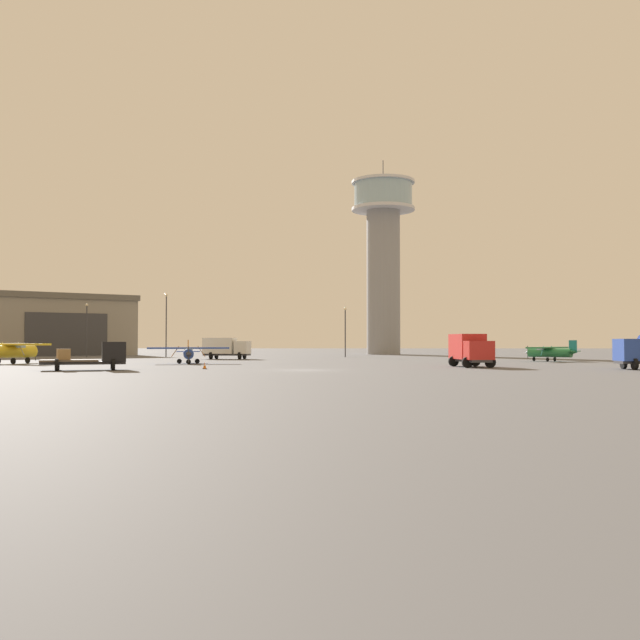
# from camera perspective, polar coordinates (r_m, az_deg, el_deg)

# --- Properties ---
(ground_plane) EXTENTS (400.00, 400.00, 0.00)m
(ground_plane) POSITION_cam_1_polar(r_m,az_deg,el_deg) (59.93, -1.21, -4.05)
(ground_plane) COLOR #545456
(control_tower) EXTENTS (12.05, 12.05, 37.24)m
(control_tower) POSITION_cam_1_polar(r_m,az_deg,el_deg) (136.71, 5.11, 5.78)
(control_tower) COLOR gray
(control_tower) RESTS_ON ground_plane
(hangar) EXTENTS (34.87, 34.64, 10.73)m
(hangar) POSITION_cam_1_polar(r_m,az_deg,el_deg) (138.99, -20.91, -0.41)
(hangar) COLOR gray
(hangar) RESTS_ON ground_plane
(airplane_blue) EXTENTS (8.86, 6.91, 2.61)m
(airplane_blue) POSITION_cam_1_polar(r_m,az_deg,el_deg) (79.06, -10.54, -2.58)
(airplane_blue) COLOR #2847A8
(airplane_blue) RESTS_ON ground_plane
(airplane_yellow) EXTENTS (10.52, 8.39, 3.24)m
(airplane_yellow) POSITION_cam_1_polar(r_m,az_deg,el_deg) (83.72, -23.87, -2.21)
(airplane_yellow) COLOR gold
(airplane_yellow) RESTS_ON ground_plane
(airplane_green) EXTENTS (6.90, 7.33, 2.58)m
(airplane_green) POSITION_cam_1_polar(r_m,az_deg,el_deg) (90.60, 18.03, -2.43)
(airplane_green) COLOR #287A42
(airplane_green) RESTS_ON ground_plane
(truck_box_white) EXTENTS (6.60, 3.88, 2.94)m
(truck_box_white) POSITION_cam_1_polar(r_m,az_deg,el_deg) (98.80, -7.59, -2.18)
(truck_box_white) COLOR #38383D
(truck_box_white) RESTS_ON ground_plane
(truck_flatbed_black) EXTENTS (7.29, 4.86, 2.39)m
(truck_flatbed_black) POSITION_cam_1_polar(r_m,az_deg,el_deg) (62.75, -17.49, -2.78)
(truck_flatbed_black) COLOR #38383D
(truck_flatbed_black) RESTS_ON ground_plane
(truck_box_red) EXTENTS (3.85, 6.53, 3.14)m
(truck_box_red) POSITION_cam_1_polar(r_m,az_deg,el_deg) (68.97, 11.97, -2.28)
(truck_box_red) COLOR #38383D
(truck_box_red) RESTS_ON ground_plane
(light_post_west) EXTENTS (0.44, 0.44, 10.04)m
(light_post_west) POSITION_cam_1_polar(r_m,az_deg,el_deg) (114.99, -12.26, 0.01)
(light_post_west) COLOR #38383D
(light_post_west) RESTS_ON ground_plane
(light_post_east) EXTENTS (0.44, 0.44, 8.45)m
(light_post_east) POSITION_cam_1_polar(r_m,az_deg,el_deg) (117.62, -18.24, -0.38)
(light_post_east) COLOR #38383D
(light_post_east) RESTS_ON ground_plane
(light_post_north) EXTENTS (0.44, 0.44, 7.74)m
(light_post_north) POSITION_cam_1_polar(r_m,az_deg,el_deg) (110.94, 2.04, -0.58)
(light_post_north) COLOR #38383D
(light_post_north) RESTS_ON ground_plane
(traffic_cone_near_left) EXTENTS (0.36, 0.36, 0.58)m
(traffic_cone_near_left) POSITION_cam_1_polar(r_m,az_deg,el_deg) (63.25, -9.26, -3.65)
(traffic_cone_near_left) COLOR black
(traffic_cone_near_left) RESTS_ON ground_plane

